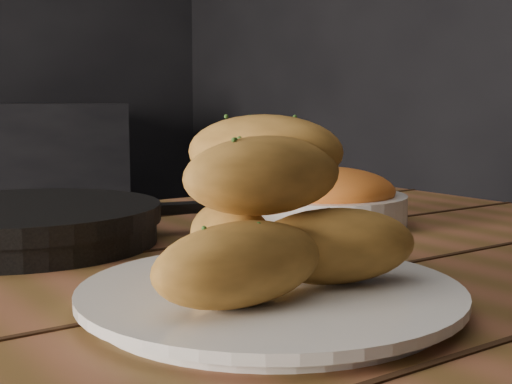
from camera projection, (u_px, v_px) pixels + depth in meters
name	position (u px, v px, depth m)	size (l,w,h in m)	color
table	(151.00, 383.00, 0.67)	(1.37, 0.90, 0.75)	brown
plate	(271.00, 296.00, 0.56)	(0.30, 0.30, 0.02)	white
bread_rolls	(267.00, 215.00, 0.55)	(0.24, 0.20, 0.13)	#BD8234
skillet	(27.00, 224.00, 0.80)	(0.43, 0.31, 0.05)	black
bowl	(328.00, 200.00, 0.93)	(0.21, 0.21, 0.08)	white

